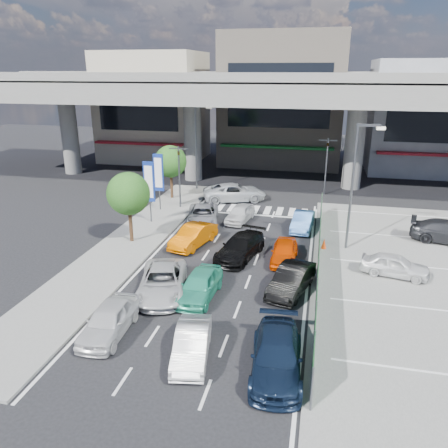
% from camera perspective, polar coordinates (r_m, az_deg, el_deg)
% --- Properties ---
extents(ground, '(120.00, 120.00, 0.00)m').
position_cam_1_polar(ground, '(24.44, -0.59, -7.19)').
color(ground, black).
rests_on(ground, ground).
extents(parking_lot, '(12.00, 28.00, 0.06)m').
position_cam_1_polar(parking_lot, '(26.37, 24.66, -6.95)').
color(parking_lot, slate).
rests_on(parking_lot, ground).
extents(sidewalk_left, '(4.00, 30.00, 0.12)m').
position_cam_1_polar(sidewalk_left, '(30.02, -11.92, -2.25)').
color(sidewalk_left, slate).
rests_on(sidewalk_left, ground).
extents(fence_run, '(0.16, 22.00, 1.80)m').
position_cam_1_polar(fence_run, '(24.42, 12.21, -5.35)').
color(fence_run, '#1B5126').
rests_on(fence_run, ground).
extents(expressway, '(64.00, 14.00, 10.75)m').
position_cam_1_polar(expressway, '(43.57, 6.32, 16.53)').
color(expressway, slate).
rests_on(expressway, ground).
extents(building_west, '(12.00, 10.90, 13.00)m').
position_cam_1_polar(building_west, '(57.38, -9.14, 14.85)').
color(building_west, '#A19882').
rests_on(building_west, ground).
extents(building_center, '(14.00, 10.90, 15.00)m').
position_cam_1_polar(building_center, '(54.54, 7.68, 15.73)').
color(building_center, gray).
rests_on(building_center, ground).
extents(building_east, '(12.00, 10.90, 12.00)m').
position_cam_1_polar(building_east, '(54.53, 24.89, 12.57)').
color(building_east, gray).
rests_on(building_east, ground).
extents(traffic_light_left, '(1.60, 1.24, 5.20)m').
position_cam_1_polar(traffic_light_left, '(35.78, -5.92, 8.09)').
color(traffic_light_left, '#595B60').
rests_on(traffic_light_left, ground).
extents(traffic_light_right, '(1.60, 1.24, 5.20)m').
position_cam_1_polar(traffic_light_right, '(40.84, 13.33, 9.10)').
color(traffic_light_right, '#595B60').
rests_on(traffic_light_right, ground).
extents(street_lamp_right, '(1.65, 0.22, 8.00)m').
position_cam_1_polar(street_lamp_right, '(28.01, 16.84, 5.87)').
color(street_lamp_right, '#595B60').
rests_on(street_lamp_right, ground).
extents(street_lamp_left, '(1.65, 0.22, 8.00)m').
position_cam_1_polar(street_lamp_left, '(41.31, -3.47, 10.87)').
color(street_lamp_left, '#595B60').
rests_on(street_lamp_left, ground).
extents(signboard_near, '(0.80, 0.14, 4.70)m').
position_cam_1_polar(signboard_near, '(32.66, -9.76, 5.23)').
color(signboard_near, '#595B60').
rests_on(signboard_near, ground).
extents(signboard_far, '(0.80, 0.14, 4.70)m').
position_cam_1_polar(signboard_far, '(35.51, -8.54, 6.44)').
color(signboard_far, '#595B60').
rests_on(signboard_far, ground).
extents(tree_near, '(2.80, 2.80, 4.80)m').
position_cam_1_polar(tree_near, '(28.97, -12.38, 3.87)').
color(tree_near, '#382314').
rests_on(tree_near, ground).
extents(tree_far, '(2.80, 2.80, 4.80)m').
position_cam_1_polar(tree_far, '(38.72, -6.99, 8.09)').
color(tree_far, '#382314').
rests_on(tree_far, ground).
extents(van_white_back_left, '(1.78, 4.11, 1.38)m').
position_cam_1_polar(van_white_back_left, '(20.10, -14.79, -12.04)').
color(van_white_back_left, silver).
rests_on(van_white_back_left, ground).
extents(hatch_white_back_mid, '(1.94, 3.94, 1.24)m').
position_cam_1_polar(hatch_white_back_mid, '(18.18, -4.22, -15.34)').
color(hatch_white_back_mid, silver).
rests_on(hatch_white_back_mid, ground).
extents(minivan_navy_back, '(2.31, 4.90, 1.38)m').
position_cam_1_polar(minivan_navy_back, '(17.51, 6.89, -16.71)').
color(minivan_navy_back, black).
rests_on(minivan_navy_back, ground).
extents(sedan_white_mid_left, '(3.45, 5.38, 1.38)m').
position_cam_1_polar(sedan_white_mid_left, '(22.87, -8.05, -7.46)').
color(sedan_white_mid_left, silver).
rests_on(sedan_white_mid_left, ground).
extents(taxi_teal_mid, '(1.81, 4.12, 1.38)m').
position_cam_1_polar(taxi_teal_mid, '(22.33, -3.21, -7.97)').
color(taxi_teal_mid, teal).
rests_on(taxi_teal_mid, ground).
extents(hatch_black_mid_right, '(2.46, 4.42, 1.38)m').
position_cam_1_polar(hatch_black_mid_right, '(23.08, 8.79, -7.23)').
color(hatch_black_mid_right, black).
rests_on(hatch_black_mid_right, ground).
extents(taxi_orange_left, '(2.46, 4.42, 1.38)m').
position_cam_1_polar(taxi_orange_left, '(28.68, -4.02, -1.55)').
color(taxi_orange_left, '#CD5A00').
rests_on(taxi_orange_left, ground).
extents(sedan_black_mid, '(2.93, 5.03, 1.37)m').
position_cam_1_polar(sedan_black_mid, '(26.85, 2.12, -3.04)').
color(sedan_black_mid, black).
rests_on(sedan_black_mid, ground).
extents(taxi_orange_right, '(1.56, 3.76, 1.28)m').
position_cam_1_polar(taxi_orange_right, '(26.55, 7.89, -3.60)').
color(taxi_orange_right, '#D43A00').
rests_on(taxi_orange_right, ground).
extents(wagon_silver_front_left, '(3.20, 5.21, 1.35)m').
position_cam_1_polar(wagon_silver_front_left, '(32.69, -2.82, 1.14)').
color(wagon_silver_front_left, gray).
rests_on(wagon_silver_front_left, ground).
extents(sedan_white_front_mid, '(2.03, 3.92, 1.28)m').
position_cam_1_polar(sedan_white_front_mid, '(33.25, 2.10, 1.40)').
color(sedan_white_front_mid, silver).
rests_on(sedan_white_front_mid, ground).
extents(kei_truck_front_right, '(1.65, 3.96, 1.27)m').
position_cam_1_polar(kei_truck_front_right, '(31.98, 10.25, 0.34)').
color(kei_truck_front_right, '#4C81D1').
rests_on(kei_truck_front_right, ground).
extents(crossing_wagon_silver, '(6.04, 4.36, 1.53)m').
position_cam_1_polar(crossing_wagon_silver, '(38.51, 1.39, 4.16)').
color(crossing_wagon_silver, '#B8BCC0').
rests_on(crossing_wagon_silver, ground).
extents(parked_sedan_white, '(3.92, 2.23, 1.26)m').
position_cam_1_polar(parked_sedan_white, '(26.24, 21.41, -5.02)').
color(parked_sedan_white, silver).
rests_on(parked_sedan_white, parking_lot).
extents(traffic_cone, '(0.40, 0.40, 0.67)m').
position_cam_1_polar(traffic_cone, '(28.87, 12.92, -2.51)').
color(traffic_cone, '#FB430D').
rests_on(traffic_cone, parking_lot).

